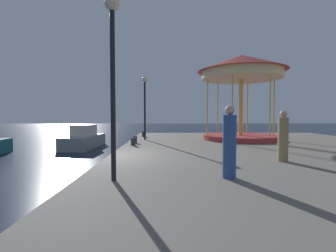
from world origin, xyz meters
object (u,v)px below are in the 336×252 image
at_px(bollard_center, 133,142).
at_px(person_by_the_water, 283,138).
at_px(bollard_south, 144,134).
at_px(person_mid_promenade, 229,144).
at_px(bollard_north, 135,139).
at_px(lamp_post_mid_promenade, 113,56).
at_px(carousel, 241,76).
at_px(motorboat_grey, 84,139).
at_px(lamp_post_far_end, 145,96).

bearing_deg(bollard_center, person_by_the_water, -37.82).
height_order(bollard_south, person_mid_promenade, person_mid_promenade).
distance_m(bollard_south, bollard_north, 3.94).
height_order(lamp_post_mid_promenade, person_mid_promenade, lamp_post_mid_promenade).
bearing_deg(bollard_north, carousel, 15.39).
xyz_separation_m(bollard_center, person_by_the_water, (5.74, -4.46, 0.62)).
distance_m(bollard_south, person_mid_promenade, 12.12).
height_order(lamp_post_mid_promenade, bollard_center, lamp_post_mid_promenade).
bearing_deg(bollard_south, lamp_post_mid_promenade, -88.45).
xyz_separation_m(carousel, bollard_south, (-6.52, 2.10, -3.92)).
distance_m(lamp_post_mid_promenade, bollard_south, 12.21).
bearing_deg(person_mid_promenade, carousel, 70.88).
bearing_deg(bollard_center, carousel, 24.13).
bearing_deg(lamp_post_mid_promenade, person_by_the_water, 23.91).
bearing_deg(person_mid_promenade, bollard_south, 105.32).
height_order(motorboat_grey, bollard_center, motorboat_grey).
xyz_separation_m(lamp_post_far_end, bollard_center, (-0.38, -2.93, -2.61)).
distance_m(carousel, person_mid_promenade, 10.65).
bearing_deg(lamp_post_far_end, person_by_the_water, -54.03).
bearing_deg(motorboat_grey, bollard_north, -42.75).
bearing_deg(bollard_south, carousel, -17.85).
distance_m(lamp_post_mid_promenade, person_mid_promenade, 3.59).
distance_m(bollard_center, person_mid_promenade, 7.42).
relative_size(carousel, bollard_south, 14.12).
bearing_deg(person_by_the_water, lamp_post_far_end, 125.97).
bearing_deg(person_mid_promenade, lamp_post_far_end, 107.03).
bearing_deg(motorboat_grey, lamp_post_far_end, -24.54).
bearing_deg(lamp_post_mid_promenade, lamp_post_far_end, 90.27).
bearing_deg(bollard_center, bollard_north, 92.20).
distance_m(lamp_post_far_end, bollard_center, 3.94).
bearing_deg(lamp_post_far_end, bollard_south, 97.35).
bearing_deg(person_by_the_water, motorboat_grey, 136.51).
relative_size(motorboat_grey, bollard_south, 11.71).
xyz_separation_m(motorboat_grey, person_mid_promenade, (7.60, -11.68, 1.03)).
relative_size(lamp_post_mid_promenade, bollard_center, 11.03).
xyz_separation_m(carousel, lamp_post_far_end, (-6.24, -0.03, -1.31)).
xyz_separation_m(lamp_post_far_end, bollard_north, (-0.42, -1.80, -2.61)).
distance_m(motorboat_grey, person_by_the_water, 13.87).
relative_size(motorboat_grey, lamp_post_mid_promenade, 1.06).
height_order(motorboat_grey, bollard_north, motorboat_grey).
height_order(motorboat_grey, person_by_the_water, person_by_the_water).
relative_size(motorboat_grey, bollard_north, 11.71).
relative_size(lamp_post_far_end, bollard_north, 10.19).
distance_m(person_by_the_water, person_mid_promenade, 3.25).
relative_size(bollard_north, person_mid_promenade, 0.22).
bearing_deg(bollard_north, bollard_center, -87.80).
relative_size(lamp_post_mid_promenade, lamp_post_far_end, 1.08).
relative_size(motorboat_grey, person_by_the_water, 2.67).
height_order(bollard_north, person_by_the_water, person_by_the_water).
bearing_deg(bollard_north, person_by_the_water, -44.01).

